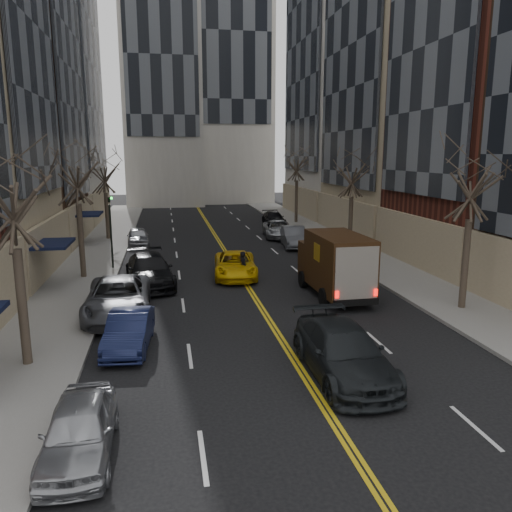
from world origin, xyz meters
The scene contains 23 objects.
ground centered at (0.00, 0.00, 0.00)m, with size 160.00×160.00×0.00m, color black.
sidewalk_left centered at (-9.00, 27.00, 0.07)m, with size 4.00×66.00×0.15m, color slate.
sidewalk_right centered at (9.00, 27.00, 0.07)m, with size 4.00×66.00×0.15m, color slate.
streetwall_right centered at (16.38, 32.20, 15.09)m, with size 12.26×49.00×34.00m.
tree_lf_near centered at (-8.80, 8.00, 6.24)m, with size 3.20×3.20×8.41m.
tree_lf_mid centered at (-8.80, 20.00, 6.60)m, with size 3.20×3.20×8.91m.
tree_lf_far centered at (-8.80, 33.00, 6.02)m, with size 3.20×3.20×8.12m.
tree_rt_near centered at (8.80, 11.00, 6.45)m, with size 3.20×3.20×8.71m.
tree_rt_mid centered at (8.80, 25.00, 6.17)m, with size 3.20×3.20×8.32m.
tree_rt_far centered at (8.80, 40.00, 6.74)m, with size 3.20×3.20×9.11m.
traffic_signal centered at (-7.39, 22.00, 2.82)m, with size 0.29×0.26×4.70m.
ups_truck centered at (3.91, 14.22, 1.59)m, with size 2.44×5.79×3.15m.
observer_sedan centered at (1.20, 5.56, 0.79)m, with size 2.25×5.48×1.59m.
taxi centered at (-0.35, 18.97, 0.70)m, with size 2.33×5.04×1.40m, color #E0B109.
pedestrian centered at (-0.06, 17.85, 0.84)m, with size 0.61×0.40×1.68m, color black.
parked_lf_a centered at (-6.30, 2.55, 0.66)m, with size 1.57×3.90×1.33m, color #A4A7AC.
parked_lf_b centered at (-5.60, 9.08, 0.67)m, with size 1.42×4.06×1.34m, color #121839.
parked_lf_c centered at (-6.30, 12.96, 0.81)m, with size 2.69×5.84×1.62m, color #4B4D53.
parked_lf_d centered at (-5.10, 17.93, 0.82)m, with size 2.29×5.63×1.63m, color black.
parked_lf_e centered at (-6.30, 30.18, 0.68)m, with size 1.59×3.96×1.35m, color #999BA1.
parked_rt_a centered at (5.30, 27.43, 0.77)m, with size 1.62×4.65×1.53m, color #484A50.
parked_rt_b centered at (5.10, 31.86, 0.70)m, with size 2.33×5.04×1.40m, color #94979B.
parked_rt_c centered at (6.30, 39.15, 0.66)m, with size 1.84×4.53×1.32m, color black.
Camera 1 is at (-4.15, -8.48, 6.92)m, focal length 35.00 mm.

